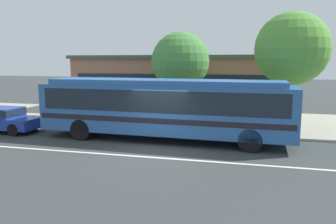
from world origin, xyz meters
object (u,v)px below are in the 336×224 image
Objects in this scene: pedestrian_walking_along_curb at (274,113)px; bus_stop_sign at (273,101)px; sedan_behind_bus at (0,118)px; pedestrian_standing_by_tree at (222,111)px; transit_bus at (164,105)px; pedestrian_waiting_near_sign at (216,110)px; street_tree_near_stop at (180,61)px; street_tree_mid_block at (292,49)px.

bus_stop_sign reaches higher than pedestrian_walking_along_curb.
pedestrian_standing_by_tree is (11.47, 2.60, 0.39)m from sedan_behind_bus.
pedestrian_standing_by_tree is at bearing 177.25° from pedestrian_walking_along_curb.
transit_bus reaches higher than pedestrian_waiting_near_sign.
bus_stop_sign is at bearing 20.09° from transit_bus.
bus_stop_sign is at bearing -21.27° from pedestrian_waiting_near_sign.
pedestrian_standing_by_tree is at bearing 44.24° from transit_bus.
transit_bus is 2.24× the size of street_tree_near_stop.
pedestrian_standing_by_tree is 0.64× the size of bus_stop_sign.
sedan_behind_bus is 2.54× the size of pedestrian_standing_by_tree.
bus_stop_sign reaches higher than sedan_behind_bus.
transit_bus is at bearing -87.79° from street_tree_near_stop.
pedestrian_waiting_near_sign reaches higher than sedan_behind_bus.
bus_stop_sign is (4.97, 1.82, 0.14)m from transit_bus.
pedestrian_standing_by_tree is 4.85m from street_tree_mid_block.
pedestrian_waiting_near_sign is at bearing 15.55° from sedan_behind_bus.
pedestrian_waiting_near_sign is (2.15, 2.92, -0.55)m from transit_bus.
transit_bus is 5.62m from pedestrian_walking_along_curb.
transit_bus is 7.00× the size of pedestrian_waiting_near_sign.
pedestrian_walking_along_curb is 1.03× the size of pedestrian_standing_by_tree.
pedestrian_walking_along_curb is 6.29m from street_tree_near_stop.
sedan_behind_bus is 0.70× the size of street_tree_mid_block.
pedestrian_standing_by_tree reaches higher than sedan_behind_bus.
pedestrian_standing_by_tree is at bearing 12.78° from sedan_behind_bus.
pedestrian_walking_along_curb is at bearing 74.55° from bus_stop_sign.
street_tree_near_stop reaches higher than sedan_behind_bus.
pedestrian_walking_along_curb is 0.28× the size of street_tree_mid_block.
street_tree_mid_block reaches higher than bus_stop_sign.
bus_stop_sign reaches higher than pedestrian_standing_by_tree.
transit_bus reaches higher than bus_stop_sign.
pedestrian_standing_by_tree is 2.65m from bus_stop_sign.
street_tree_near_stop is at bearing 156.83° from pedestrian_walking_along_curb.
street_tree_near_stop is 6.21m from street_tree_mid_block.
street_tree_near_stop reaches higher than transit_bus.
street_tree_near_stop is at bearing 144.87° from pedestrian_waiting_near_sign.
pedestrian_walking_along_curb is 3.54m from street_tree_mid_block.
transit_bus is 4.99m from street_tree_near_stop.
sedan_behind_bus is 10.43m from street_tree_near_stop.
pedestrian_waiting_near_sign is at bearing 168.07° from pedestrian_walking_along_curb.
sedan_behind_bus is 2.48× the size of pedestrian_walking_along_curb.
transit_bus is at bearing -148.89° from street_tree_mid_block.
pedestrian_waiting_near_sign is at bearing -170.14° from street_tree_mid_block.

